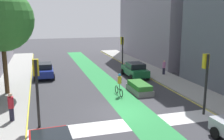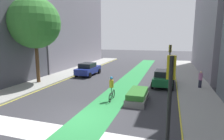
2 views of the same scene
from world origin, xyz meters
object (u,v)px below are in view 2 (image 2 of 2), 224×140
traffic_signal_far_right (170,54)px  cyclist_in_lane (112,88)px  street_tree_near (35,23)px  car_green_right_far (163,78)px  pedestrian_sidewalk_right_a (200,79)px  traffic_signal_near_right (170,85)px  car_blue_left_far (88,69)px  median_planter (138,96)px

traffic_signal_far_right → cyclist_in_lane: size_ratio=2.05×
traffic_signal_far_right → street_tree_near: size_ratio=0.45×
car_green_right_far → street_tree_near: size_ratio=0.50×
car_green_right_far → traffic_signal_far_right: bearing=85.3°
cyclist_in_lane → pedestrian_sidewalk_right_a: cyclist_in_lane is taller
car_green_right_far → street_tree_near: (-12.40, -2.91, 5.32)m
traffic_signal_near_right → car_blue_left_far: traffic_signal_near_right is taller
street_tree_near → median_planter: street_tree_near is taller
traffic_signal_near_right → car_blue_left_far: size_ratio=0.95×
traffic_signal_near_right → car_green_right_far: 11.21m
median_planter → traffic_signal_near_right: bearing=-68.5°
car_blue_left_far → street_tree_near: size_ratio=0.50×
traffic_signal_far_right → car_green_right_far: traffic_signal_far_right is taller
car_blue_left_far → median_planter: bearing=-45.9°
traffic_signal_near_right → median_planter: 6.57m
car_blue_left_far → cyclist_in_lane: (5.72, -8.20, 0.17)m
traffic_signal_near_right → median_planter: size_ratio=1.33×
traffic_signal_far_right → pedestrian_sidewalk_right_a: (2.81, -5.99, -1.75)m
pedestrian_sidewalk_right_a → median_planter: (-4.93, -5.09, -0.53)m
street_tree_near → median_planter: bearing=-12.7°
car_green_right_far → car_blue_left_far: (-9.29, 2.54, 0.00)m
traffic_signal_far_right → street_tree_near: street_tree_near is taller
pedestrian_sidewalk_right_a → traffic_signal_near_right: bearing=-104.1°
traffic_signal_far_right → cyclist_in_lane: 12.23m
traffic_signal_near_right → street_tree_near: 15.66m
car_blue_left_far → traffic_signal_near_right: bearing=-53.9°
car_blue_left_far → median_planter: 10.97m
car_green_right_far → median_planter: (-1.65, -5.33, -0.40)m
car_green_right_far → cyclist_in_lane: (-3.57, -5.67, 0.17)m
traffic_signal_near_right → car_blue_left_far: 16.88m
traffic_signal_far_right → car_blue_left_far: size_ratio=0.90×
street_tree_near → traffic_signal_far_right: bearing=33.9°
traffic_signal_far_right → pedestrian_sidewalk_right_a: 6.84m
traffic_signal_near_right → car_green_right_far: traffic_signal_near_right is taller
traffic_signal_near_right → street_tree_near: (-12.98, 8.10, 3.29)m
car_blue_left_far → traffic_signal_far_right: bearing=18.2°
pedestrian_sidewalk_right_a → car_green_right_far: bearing=175.8°
traffic_signal_near_right → cyclist_in_lane: traffic_signal_near_right is taller
car_green_right_far → cyclist_in_lane: 6.70m
pedestrian_sidewalk_right_a → median_planter: 7.11m
traffic_signal_far_right → street_tree_near: (-12.88, -8.65, 3.44)m
traffic_signal_far_right → street_tree_near: 15.89m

